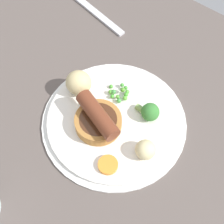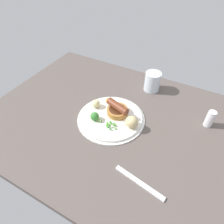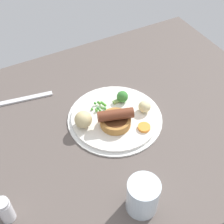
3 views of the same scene
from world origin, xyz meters
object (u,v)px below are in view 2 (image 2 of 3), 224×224
(carrot_slice_0, at_px, (110,101))
(potato_chunk_0, at_px, (132,122))
(drinking_glass, at_px, (152,82))
(fork, at_px, (139,183))
(pea_pile, at_px, (111,125))
(broccoli_floret_near, at_px, (95,117))
(dinner_plate, at_px, (111,118))
(potato_chunk_1, at_px, (96,104))
(salt_shaker, at_px, (210,119))
(sausage_pudding, at_px, (117,110))

(carrot_slice_0, bearing_deg, potato_chunk_0, -31.78)
(carrot_slice_0, bearing_deg, drinking_glass, 56.82)
(carrot_slice_0, distance_m, fork, 0.39)
(pea_pile, xyz_separation_m, carrot_slice_0, (-0.08, 0.13, -0.00))
(drinking_glass, bearing_deg, broccoli_floret_near, -111.30)
(dinner_plate, xyz_separation_m, broccoli_floret_near, (-0.05, -0.05, 0.03))
(potato_chunk_0, bearing_deg, fork, -59.03)
(potato_chunk_0, height_order, potato_chunk_1, potato_chunk_0)
(potato_chunk_0, bearing_deg, broccoli_floret_near, -165.92)
(pea_pile, xyz_separation_m, potato_chunk_0, (0.07, 0.04, 0.02))
(pea_pile, xyz_separation_m, drinking_glass, (0.05, 0.33, 0.02))
(pea_pile, relative_size, salt_shaker, 0.68)
(pea_pile, relative_size, carrot_slice_0, 1.37)
(carrot_slice_0, relative_size, salt_shaker, 0.49)
(dinner_plate, xyz_separation_m, potato_chunk_0, (0.10, -0.01, 0.03))
(broccoli_floret_near, xyz_separation_m, fork, (0.27, -0.16, -0.03))
(fork, bearing_deg, potato_chunk_0, 130.68)
(salt_shaker, bearing_deg, pea_pile, -148.52)
(dinner_plate, bearing_deg, salt_shaker, 23.37)
(fork, bearing_deg, potato_chunk_1, 152.56)
(fork, bearing_deg, salt_shaker, 77.83)
(salt_shaker, bearing_deg, carrot_slice_0, -169.67)
(pea_pile, height_order, drinking_glass, drinking_glass)
(sausage_pudding, bearing_deg, pea_pile, -64.27)
(potato_chunk_1, bearing_deg, fork, -37.15)
(dinner_plate, height_order, broccoli_floret_near, broccoli_floret_near)
(dinner_plate, xyz_separation_m, potato_chunk_1, (-0.09, 0.02, 0.03))
(broccoli_floret_near, height_order, fork, broccoli_floret_near)
(dinner_plate, height_order, salt_shaker, salt_shaker)
(drinking_glass, bearing_deg, potato_chunk_0, -85.89)
(broccoli_floret_near, distance_m, potato_chunk_0, 0.15)
(dinner_plate, distance_m, potato_chunk_1, 0.09)
(dinner_plate, distance_m, carrot_slice_0, 0.10)
(fork, distance_m, salt_shaker, 0.40)
(drinking_glass, bearing_deg, sausage_pudding, -104.15)
(dinner_plate, height_order, potato_chunk_0, potato_chunk_0)
(dinner_plate, bearing_deg, sausage_pudding, 63.88)
(broccoli_floret_near, height_order, potato_chunk_0, potato_chunk_0)
(dinner_plate, distance_m, potato_chunk_0, 0.10)
(pea_pile, bearing_deg, fork, -39.88)
(potato_chunk_1, bearing_deg, drinking_glass, 57.03)
(broccoli_floret_near, bearing_deg, potato_chunk_0, -164.88)
(carrot_slice_0, relative_size, drinking_glass, 0.38)
(drinking_glass, distance_m, salt_shaker, 0.31)
(fork, height_order, drinking_glass, drinking_glass)
(potato_chunk_0, xyz_separation_m, potato_chunk_1, (-0.19, 0.03, -0.01))
(broccoli_floret_near, relative_size, potato_chunk_0, 0.96)
(broccoli_floret_near, bearing_deg, carrot_slice_0, -88.36)
(potato_chunk_1, bearing_deg, potato_chunk_0, -9.78)
(sausage_pudding, xyz_separation_m, salt_shaker, (0.35, 0.13, 0.00))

